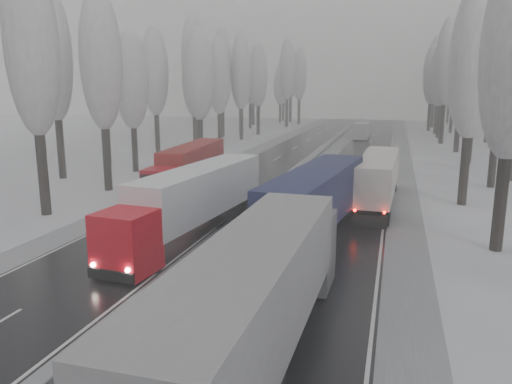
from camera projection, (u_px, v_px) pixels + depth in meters
The scene contains 53 objects.
ground at pixel (107, 352), 17.30m from camera, with size 260.00×260.00×0.00m, color silver.
carriageway_right at pixel (346, 190), 44.18m from camera, with size 7.50×200.00×0.03m, color black.
carriageway_left at pixel (233, 184), 46.94m from camera, with size 7.50×200.00×0.03m, color black.
median_slush at pixel (288, 187), 45.56m from camera, with size 3.00×200.00×0.04m, color #ABADB4.
shoulder_right at pixel (404, 194), 42.87m from camera, with size 2.40×200.00×0.04m, color #ABADB4.
shoulder_left at pixel (185, 182), 48.25m from camera, with size 2.40×200.00×0.04m, color #ABADB4.
median_guardrail at pixel (288, 181), 45.43m from camera, with size 0.12×200.00×0.76m.
tree_18 at pixel (474, 63), 36.73m from camera, with size 3.60×3.60×16.58m.
tree_20 at pixel (502, 74), 43.61m from camera, with size 3.60×3.60×15.71m.
tree_22 at pixel (474, 75), 53.66m from camera, with size 3.60×3.60×15.86m.
tree_24 at pixel (478, 50), 57.92m from camera, with size 3.60×3.60×20.49m.
tree_26 at pixel (463, 64), 67.89m from camera, with size 3.60×3.60×18.78m.
tree_28 at pixel (447, 63), 78.17m from camera, with size 3.60×3.60×19.62m.
tree_29 at pixel (493, 70), 80.20m from camera, with size 3.60×3.60×18.11m.
tree_30 at pixel (442, 72), 87.53m from camera, with size 3.60×3.60×17.86m.
tree_31 at pixel (476, 70), 89.64m from camera, with size 3.60×3.60×18.58m.
tree_32 at pixel (439, 75), 94.65m from camera, with size 3.60×3.60×17.33m.
tree_33 at pixel (454, 85), 97.99m from camera, with size 3.60×3.60×14.33m.
tree_34 at pixel (432, 75), 101.55m from camera, with size 3.60×3.60×17.63m.
tree_35 at pixel (478, 73), 102.81m from camera, with size 3.60×3.60×18.25m.
tree_36 at pixel (436, 68), 110.14m from camera, with size 3.60×3.60×20.23m.
tree_37 at pixel (467, 80), 112.57m from camera, with size 3.60×3.60×16.37m.
tree_38 at pixel (440, 76), 119.94m from camera, with size 3.60×3.60×17.97m.
tree_39 at pixel (450, 81), 123.20m from camera, with size 3.60×3.60×16.19m.
tree_56 at pixel (32, 46), 33.56m from camera, with size 3.60×3.60×18.12m.
tree_58 at pixel (101, 62), 42.13m from camera, with size 3.60×3.60×17.21m.
tree_59 at pixel (53, 56), 47.77m from camera, with size 3.60×3.60×18.41m.
tree_60 at pixel (131, 81), 52.21m from camera, with size 3.60×3.60×14.84m.
tree_61 at pixel (104, 87), 57.62m from camera, with size 3.60×3.60×13.95m.
tree_62 at pixel (199, 75), 60.03m from camera, with size 3.60×3.60×16.04m.
tree_63 at pixel (155, 72), 65.77m from camera, with size 3.60×3.60×16.88m.
tree_64 at pixel (195, 80), 69.72m from camera, with size 3.60×3.60×15.42m.
tree_65 at pixel (193, 62), 73.42m from camera, with size 3.60×3.60×19.48m.
tree_66 at pixel (219, 81), 78.79m from camera, with size 3.60×3.60×15.23m.
tree_67 at pixel (219, 74), 82.68m from camera, with size 3.60×3.60×17.09m.
tree_68 at pixel (241, 76), 84.56m from camera, with size 3.60×3.60×16.65m.
tree_69 at pixel (222, 67), 89.25m from camera, with size 3.60×3.60×19.35m.
tree_70 at pixel (258, 76), 93.93m from camera, with size 3.60×3.60×17.09m.
tree_71 at pixel (240, 68), 98.62m from camera, with size 3.60×3.60×19.61m.
tree_72 at pixel (258, 83), 103.68m from camera, with size 3.60×3.60×15.11m.
tree_73 at pixel (250, 77), 107.94m from camera, with size 3.60×3.60×17.22m.
tree_74 at pixel (287, 70), 112.23m from camera, with size 3.60×3.60×19.68m.
tree_75 at pixel (253, 74), 118.55m from camera, with size 3.60×3.60×18.60m.
tree_76 at pixel (300, 74), 120.96m from camera, with size 3.60×3.60×18.55m.
tree_77 at pixel (281, 86), 126.77m from camera, with size 3.60×3.60×14.32m.
tree_78 at pixel (291, 73), 127.96m from camera, with size 3.60×3.60×19.55m.
tree_79 at pixel (284, 79), 132.79m from camera, with size 3.60×3.60×17.07m.
truck_grey_tarp at pixel (262, 289), 16.12m from camera, with size 2.96×17.57×4.49m.
truck_blue_box at pixel (321, 197), 29.83m from camera, with size 4.60×17.18×4.37m.
truck_cream_box at pixel (379, 175), 38.47m from camera, with size 2.99×15.56×3.97m.
box_truck_distant at pixel (362, 131), 87.52m from camera, with size 2.42×7.75×2.89m.
truck_red_white at pixel (193, 198), 29.99m from camera, with size 4.16×16.41×4.17m.
truck_red_red at pixel (190, 165), 44.15m from camera, with size 3.52×15.27×3.89m.
Camera 1 is at (9.25, -13.79, 9.02)m, focal length 35.00 mm.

